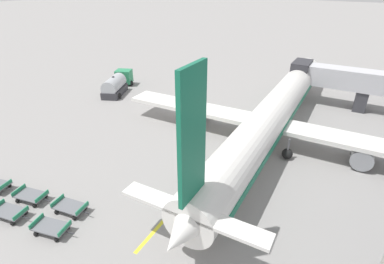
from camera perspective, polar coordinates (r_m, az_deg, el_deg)
The scene contains 9 objects.
ground_plane at distance 43.48m, azimuth -2.05°, elevation 4.39°, with size 500.00×500.00×0.00m, color gray.
jet_bridge at distance 48.48m, azimuth 32.61°, elevation 7.05°, with size 21.06×5.95×5.91m.
airplane at distance 35.26m, azimuth 15.14°, elevation 3.19°, with size 36.79×44.74×13.25m.
fuel_tanker_primary at distance 51.22m, azimuth -14.16°, elevation 8.74°, with size 6.37×9.08×3.10m.
baggage_dolly_row_near_col_c at distance 28.41m, azimuth -31.42°, elevation -12.92°, with size 3.38×2.08×0.92m.
baggage_dolly_row_near_col_d at distance 25.53m, azimuth -25.24°, elevation -16.13°, with size 3.37×2.16×0.92m.
baggage_dolly_row_mid_a_col_c at distance 29.37m, azimuth -28.33°, elevation -10.65°, with size 3.38×2.09×0.92m.
baggage_dolly_row_mid_a_col_d at distance 26.78m, azimuth -22.17°, elevation -13.12°, with size 3.38×2.00×0.92m.
stand_guidance_stripe at distance 29.98m, azimuth 3.17°, elevation -7.14°, with size 2.45×23.17×0.01m.
Camera 1 is at (23.76, -32.22, 16.97)m, focal length 28.00 mm.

